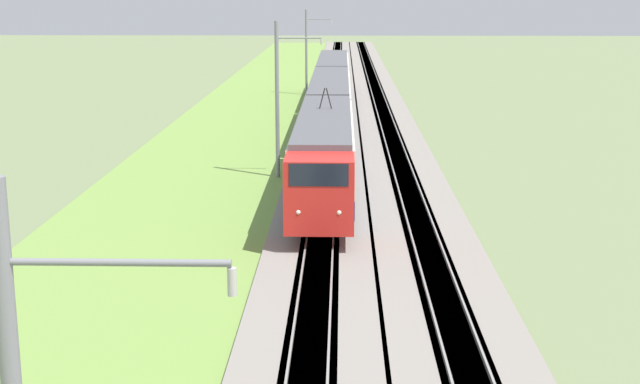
% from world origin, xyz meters
% --- Properties ---
extents(ballast_main, '(240.00, 4.40, 0.30)m').
position_xyz_m(ballast_main, '(50.00, 0.00, 0.15)').
color(ballast_main, gray).
rests_on(ballast_main, ground).
extents(ballast_adjacent, '(240.00, 4.40, 0.30)m').
position_xyz_m(ballast_adjacent, '(50.00, -4.26, 0.15)').
color(ballast_adjacent, gray).
rests_on(ballast_adjacent, ground).
extents(track_main, '(240.00, 1.57, 0.45)m').
position_xyz_m(track_main, '(50.00, 0.00, 0.16)').
color(track_main, '#4C4238').
rests_on(track_main, ground).
extents(track_adjacent, '(240.00, 1.57, 0.45)m').
position_xyz_m(track_adjacent, '(50.00, -4.26, 0.16)').
color(track_adjacent, '#4C4238').
rests_on(track_adjacent, ground).
extents(grass_verge, '(240.00, 10.28, 0.12)m').
position_xyz_m(grass_verge, '(50.00, 7.16, 0.06)').
color(grass_verge, olive).
rests_on(grass_verge, ground).
extents(passenger_train, '(59.42, 2.84, 5.23)m').
position_xyz_m(passenger_train, '(58.84, 0.00, 2.46)').
color(passenger_train, red).
rests_on(passenger_train, ground).
extents(catenary_mast_mid, '(0.22, 2.56, 8.59)m').
position_xyz_m(catenary_mast_mid, '(44.15, 2.60, 4.44)').
color(catenary_mast_mid, slate).
rests_on(catenary_mast_mid, ground).
extents(catenary_mast_far, '(0.22, 2.56, 8.33)m').
position_xyz_m(catenary_mast_far, '(83.41, 2.60, 4.30)').
color(catenary_mast_far, slate).
rests_on(catenary_mast_far, ground).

